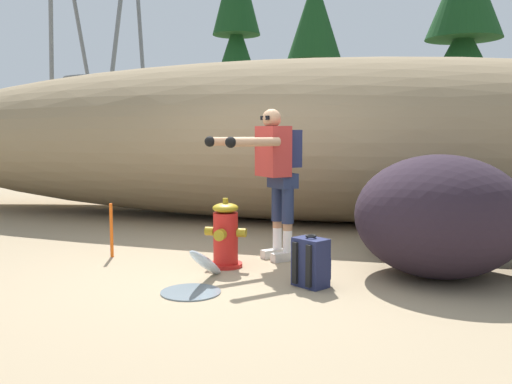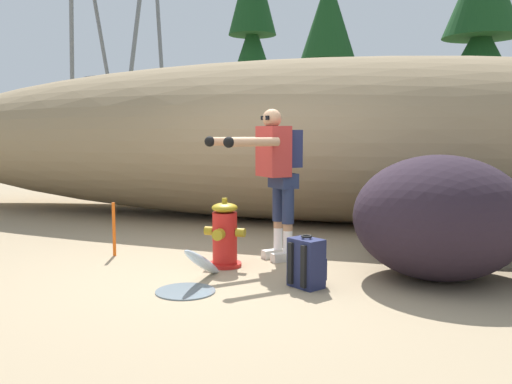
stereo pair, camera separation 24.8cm
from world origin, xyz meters
name	(u,v)px [view 1 (the left image)]	position (x,y,z in m)	size (l,w,h in m)	color
ground_plane	(230,275)	(0.00, 0.00, -0.02)	(56.00, 56.00, 0.04)	#998466
dirt_embankment	(298,140)	(0.00, 3.47, 1.24)	(15.28, 3.20, 2.49)	#897556
fire_hydrant	(226,236)	(-0.12, 0.22, 0.32)	(0.43, 0.39, 0.71)	red
hydrant_water_jet	(202,271)	(-0.12, -0.45, 0.12)	(0.52, 1.07, 0.48)	silver
utility_worker	(275,165)	(0.29, 0.66, 1.03)	(0.95, 0.97, 1.62)	beige
spare_backpack	(311,263)	(0.85, -0.26, 0.22)	(0.36, 0.36, 0.47)	#23284C
boulder_large	(440,216)	(1.96, 0.40, 0.59)	(1.53, 1.60, 1.17)	#271D26
boulder_mid	(401,229)	(1.60, 1.42, 0.27)	(0.89, 0.74, 0.54)	black
boulder_small	(487,219)	(2.57, 1.78, 0.37)	(1.03, 0.97, 0.74)	#1B2C28
pine_tree_far_left	(237,51)	(-3.37, 11.07, 3.77)	(2.19, 2.19, 6.96)	#47331E
pine_tree_left	(314,75)	(-0.49, 7.81, 2.68)	(1.92, 1.92, 4.94)	#47331E
pine_tree_center	(463,56)	(2.91, 9.91, 3.26)	(2.89, 2.89, 6.05)	#47331E
survey_stake	(111,230)	(-1.48, 0.31, 0.30)	(0.04, 0.04, 0.60)	#E55914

